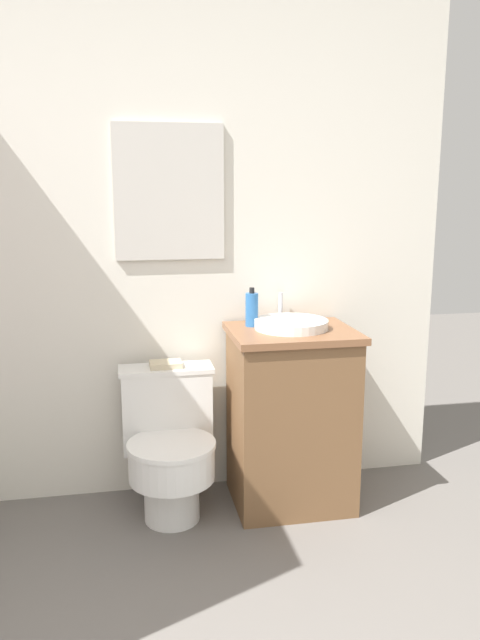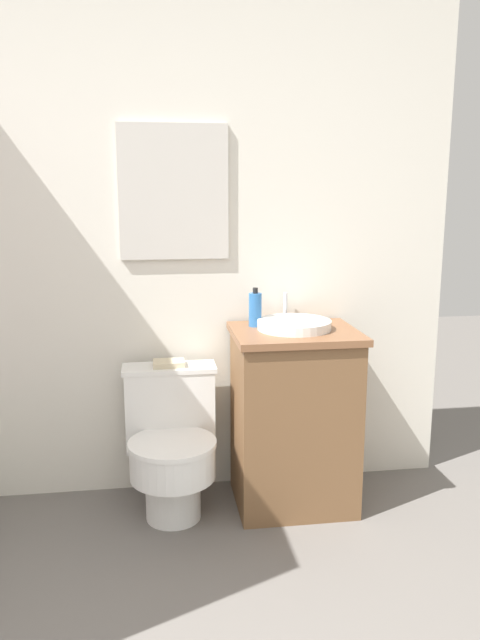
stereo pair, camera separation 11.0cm
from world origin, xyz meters
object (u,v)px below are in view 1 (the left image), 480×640
at_px(toilet, 170,445).
at_px(book_on_tank, 166,364).
at_px(soap_bottle, 252,309).
at_px(sink, 291,324).

height_order(toilet, book_on_tank, book_on_tank).
bearing_deg(book_on_tank, soap_bottle, -1.38).
bearing_deg(toilet, book_on_tank, 90.00).
relative_size(toilet, book_on_tank, 4.54).
xyz_separation_m(soap_bottle, book_on_tank, (-0.39, 0.01, -0.24)).
height_order(soap_bottle, book_on_tank, soap_bottle).
relative_size(toilet, sink, 1.78).
bearing_deg(book_on_tank, toilet, -90.00).
bearing_deg(toilet, soap_bottle, 16.00).
distance_m(toilet, sink, 0.75).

